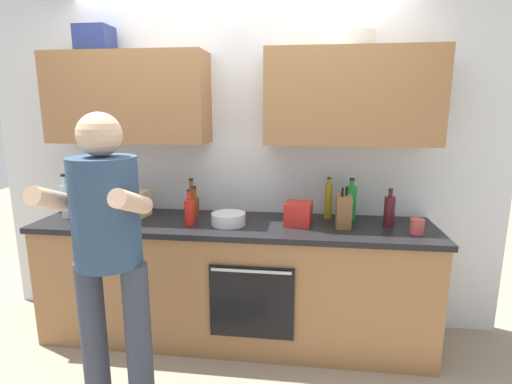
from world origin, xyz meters
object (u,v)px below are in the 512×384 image
at_px(bottle_hotsauce, 189,212).
at_px(bottle_syrup, 192,200).
at_px(bottle_oil, 328,200).
at_px(cup_ceramic, 417,226).
at_px(mixing_bowl, 228,219).
at_px(knife_block, 344,211).
at_px(bottle_soy, 97,206).
at_px(bottle_water, 66,200).
at_px(bottle_vinegar, 194,206).
at_px(grocery_bag_bread, 133,203).
at_px(grocery_bag_crisps, 298,213).
at_px(person_standing, 108,246).
at_px(bottle_wine, 389,211).
at_px(bottle_soda, 351,202).

height_order(bottle_hotsauce, bottle_syrup, bottle_syrup).
xyz_separation_m(bottle_hotsauce, bottle_oil, (0.97, 0.30, 0.04)).
distance_m(cup_ceramic, mixing_bowl, 1.26).
distance_m(cup_ceramic, knife_block, 0.48).
xyz_separation_m(bottle_soy, bottle_water, (-0.28, 0.05, 0.02)).
relative_size(bottle_oil, cup_ceramic, 3.11).
height_order(bottle_water, bottle_oil, bottle_water).
relative_size(bottle_soy, bottle_oil, 0.92).
relative_size(bottle_vinegar, grocery_bag_bread, 1.03).
distance_m(grocery_bag_bread, grocery_bag_crisps, 1.26).
height_order(person_standing, bottle_oil, person_standing).
bearing_deg(knife_block, grocery_bag_crisps, 175.70).
bearing_deg(bottle_oil, mixing_bowl, -160.11).
bearing_deg(bottle_soy, grocery_bag_crisps, 3.88).
height_order(bottle_oil, bottle_syrup, bottle_oil).
distance_m(bottle_water, grocery_bag_bread, 0.48).
distance_m(bottle_oil, grocery_bag_crisps, 0.29).
height_order(bottle_vinegar, bottle_soy, bottle_soy).
height_order(bottle_wine, knife_block, knife_block).
relative_size(bottle_oil, mixing_bowl, 1.28).
bearing_deg(bottle_vinegar, bottle_soy, -165.42).
height_order(person_standing, grocery_bag_crisps, person_standing).
relative_size(bottle_soy, grocery_bag_crisps, 1.57).
bearing_deg(bottle_oil, grocery_bag_bread, -175.95).
bearing_deg(bottle_vinegar, bottle_water, -172.73).
xyz_separation_m(bottle_vinegar, bottle_oil, (0.99, 0.11, 0.04)).
distance_m(knife_block, grocery_bag_crisps, 0.31).
bearing_deg(bottle_soda, bottle_syrup, -179.84).
relative_size(bottle_oil, grocery_bag_crisps, 1.70).
bearing_deg(person_standing, bottle_hotsauce, 74.08).
height_order(bottle_soy, knife_block, bottle_soy).
xyz_separation_m(bottle_syrup, mixing_bowl, (0.34, -0.24, -0.07)).
distance_m(bottle_wine, bottle_syrup, 1.45).
xyz_separation_m(person_standing, cup_ceramic, (1.74, 0.74, -0.05)).
bearing_deg(bottle_oil, bottle_vinegar, -173.57).
height_order(bottle_oil, cup_ceramic, bottle_oil).
xyz_separation_m(person_standing, bottle_syrup, (0.14, 1.03, 0.01)).
height_order(bottle_water, mixing_bowl, bottle_water).
bearing_deg(bottle_soda, bottle_wine, -29.92).
bearing_deg(grocery_bag_crisps, knife_block, -4.30).
relative_size(bottle_vinegar, grocery_bag_crisps, 1.32).
bearing_deg(bottle_vinegar, bottle_soda, 5.19).
xyz_separation_m(bottle_water, cup_ceramic, (2.49, -0.07, -0.09)).
bearing_deg(bottle_wine, grocery_bag_crisps, -176.33).
bearing_deg(grocery_bag_crisps, bottle_syrup, 167.82).
xyz_separation_m(person_standing, bottle_oil, (1.18, 1.04, 0.04)).
height_order(bottle_soy, grocery_bag_crisps, bottle_soy).
distance_m(bottle_wine, knife_block, 0.32).
bearing_deg(grocery_bag_bread, cup_ceramic, -5.51).
height_order(bottle_water, knife_block, bottle_water).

